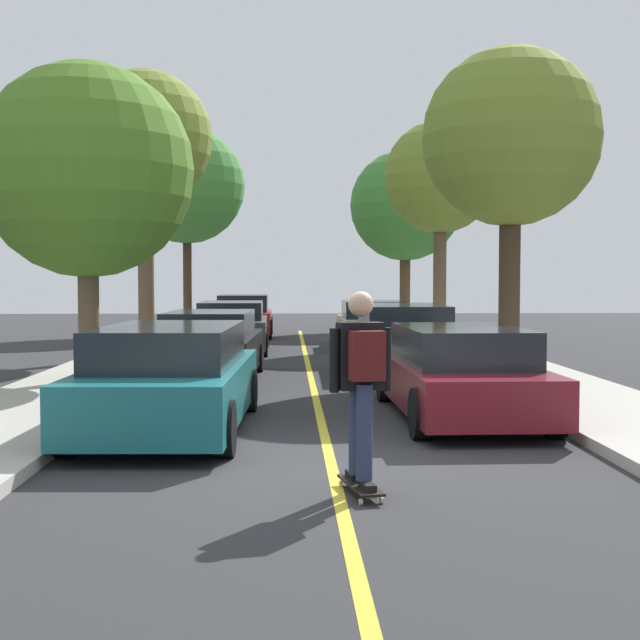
# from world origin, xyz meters

# --- Properties ---
(ground) EXTENTS (80.00, 80.00, 0.00)m
(ground) POSITION_xyz_m (0.00, 0.00, 0.00)
(ground) COLOR #2D2D30
(center_line) EXTENTS (0.12, 39.20, 0.01)m
(center_line) POSITION_xyz_m (0.00, 4.00, 0.00)
(center_line) COLOR gold
(center_line) RESTS_ON ground
(parked_car_left_nearest) EXTENTS (2.11, 4.74, 1.37)m
(parked_car_left_nearest) POSITION_xyz_m (-1.97, 2.25, 0.68)
(parked_car_left_nearest) COLOR #196066
(parked_car_left_nearest) RESTS_ON ground
(parked_car_left_near) EXTENTS (1.99, 4.54, 1.34)m
(parked_car_left_near) POSITION_xyz_m (-1.97, 7.80, 0.66)
(parked_car_left_near) COLOR black
(parked_car_left_near) RESTS_ON ground
(parked_car_left_far) EXTENTS (2.01, 4.45, 1.36)m
(parked_car_left_far) POSITION_xyz_m (-1.97, 14.26, 0.68)
(parked_car_left_far) COLOR #38383D
(parked_car_left_far) RESTS_ON ground
(parked_car_left_farthest) EXTENTS (1.99, 4.09, 1.43)m
(parked_car_left_farthest) POSITION_xyz_m (-1.97, 20.41, 0.70)
(parked_car_left_farthest) COLOR maroon
(parked_car_left_farthest) RESTS_ON ground
(parked_car_right_nearest) EXTENTS (1.96, 4.73, 1.30)m
(parked_car_right_nearest) POSITION_xyz_m (1.97, 3.18, 0.64)
(parked_car_right_nearest) COLOR maroon
(parked_car_right_nearest) RESTS_ON ground
(parked_car_right_near) EXTENTS (2.04, 4.59, 1.43)m
(parked_car_right_near) POSITION_xyz_m (1.97, 9.27, 0.71)
(parked_car_right_near) COLOR #BCAD89
(parked_car_right_near) RESTS_ON ground
(parked_car_right_far) EXTENTS (2.05, 4.39, 1.35)m
(parked_car_right_far) POSITION_xyz_m (1.97, 15.55, 0.67)
(parked_car_right_far) COLOR #BCAD89
(parked_car_right_far) RESTS_ON ground
(street_tree_left_nearest) EXTENTS (3.83, 3.83, 5.68)m
(street_tree_left_nearest) POSITION_xyz_m (-4.04, 6.68, 3.89)
(street_tree_left_nearest) COLOR brown
(street_tree_left_nearest) RESTS_ON sidewalk_left
(street_tree_left_near) EXTENTS (3.40, 3.40, 7.06)m
(street_tree_left_near) POSITION_xyz_m (-4.04, 12.95, 5.45)
(street_tree_left_near) COLOR brown
(street_tree_left_near) RESTS_ON sidewalk_left
(street_tree_left_far) EXTENTS (4.12, 4.12, 7.21)m
(street_tree_left_far) POSITION_xyz_m (-4.04, 21.86, 5.27)
(street_tree_left_far) COLOR #3D2D1E
(street_tree_left_far) RESTS_ON sidewalk_left
(street_tree_right_nearest) EXTENTS (3.59, 3.59, 6.48)m
(street_tree_right_nearest) POSITION_xyz_m (4.04, 8.37, 4.79)
(street_tree_right_nearest) COLOR #3D2D1E
(street_tree_right_nearest) RESTS_ON sidewalk_right
(street_tree_right_near) EXTENTS (3.31, 3.31, 6.50)m
(street_tree_right_near) POSITION_xyz_m (4.04, 16.34, 4.93)
(street_tree_right_near) COLOR brown
(street_tree_right_near) RESTS_ON sidewalk_right
(street_tree_right_far) EXTENTS (4.23, 4.23, 6.75)m
(street_tree_right_far) POSITION_xyz_m (4.04, 23.85, 4.76)
(street_tree_right_far) COLOR #4C3823
(street_tree_right_far) RESTS_ON sidewalk_right
(skateboard) EXTENTS (0.38, 0.87, 0.10)m
(skateboard) POSITION_xyz_m (0.20, -1.11, 0.09)
(skateboard) COLOR black
(skateboard) RESTS_ON ground
(skateboarder) EXTENTS (0.59, 0.71, 1.76)m
(skateboarder) POSITION_xyz_m (0.21, -1.15, 1.10)
(skateboarder) COLOR black
(skateboarder) RESTS_ON skateboard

